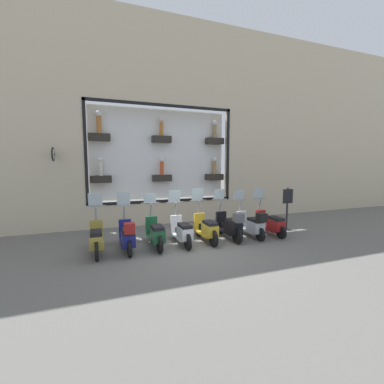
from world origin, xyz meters
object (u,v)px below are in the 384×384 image
(scooter_silver_1, at_px, (252,224))
(scooter_white_4, at_px, (182,231))
(scooter_red_0, at_px, (271,223))
(scooter_olive_7, at_px, (97,239))
(scooter_black_2, at_px, (230,226))
(scooter_yellow_3, at_px, (206,229))
(scooter_navy_6, at_px, (127,236))
(scooter_green_5, at_px, (156,233))
(shop_sign_post, at_px, (287,207))

(scooter_silver_1, xyz_separation_m, scooter_white_4, (0.07, 2.54, -0.03))
(scooter_red_0, relative_size, scooter_olive_7, 0.99)
(scooter_black_2, xyz_separation_m, scooter_yellow_3, (0.06, 0.85, -0.04))
(scooter_red_0, height_order, scooter_black_2, scooter_black_2)
(scooter_black_2, relative_size, scooter_navy_6, 1.01)
(scooter_olive_7, bearing_deg, scooter_green_5, -90.04)
(scooter_white_4, relative_size, scooter_navy_6, 1.00)
(scooter_navy_6, distance_m, scooter_olive_7, 0.85)
(scooter_green_5, bearing_deg, scooter_white_4, -90.07)
(scooter_white_4, xyz_separation_m, scooter_green_5, (0.00, 0.85, 0.01))
(scooter_green_5, height_order, scooter_navy_6, scooter_navy_6)
(scooter_red_0, bearing_deg, scooter_navy_6, 90.68)
(scooter_navy_6, bearing_deg, scooter_olive_7, 85.42)
(scooter_silver_1, bearing_deg, scooter_black_2, 89.01)
(scooter_green_5, bearing_deg, scooter_red_0, -90.08)
(scooter_white_4, bearing_deg, scooter_silver_1, -91.58)
(scooter_red_0, xyz_separation_m, scooter_green_5, (0.01, 4.24, 0.03))
(scooter_black_2, relative_size, scooter_olive_7, 1.00)
(scooter_white_4, relative_size, scooter_green_5, 1.00)
(scooter_green_5, relative_size, shop_sign_post, 1.10)
(scooter_silver_1, height_order, shop_sign_post, shop_sign_post)
(scooter_white_4, bearing_deg, scooter_green_5, 89.93)
(scooter_yellow_3, distance_m, scooter_navy_6, 2.54)
(scooter_olive_7, bearing_deg, scooter_silver_1, -90.81)
(scooter_yellow_3, distance_m, scooter_white_4, 0.85)
(shop_sign_post, bearing_deg, scooter_navy_6, 94.02)
(scooter_black_2, relative_size, scooter_green_5, 1.00)
(scooter_navy_6, height_order, scooter_olive_7, scooter_navy_6)
(scooter_yellow_3, relative_size, shop_sign_post, 1.10)
(scooter_yellow_3, height_order, scooter_olive_7, scooter_yellow_3)
(scooter_silver_1, bearing_deg, scooter_green_5, 88.80)
(scooter_navy_6, bearing_deg, scooter_black_2, -89.83)
(scooter_green_5, distance_m, shop_sign_post, 5.29)
(scooter_yellow_3, xyz_separation_m, shop_sign_post, (0.36, -3.56, 0.44))
(scooter_red_0, height_order, scooter_silver_1, scooter_red_0)
(scooter_silver_1, relative_size, scooter_green_5, 0.99)
(scooter_black_2, distance_m, shop_sign_post, 2.77)
(scooter_yellow_3, xyz_separation_m, scooter_navy_6, (-0.07, 2.54, 0.02))
(scooter_red_0, bearing_deg, scooter_black_2, 91.70)
(scooter_silver_1, distance_m, scooter_navy_6, 4.24)
(scooter_navy_6, bearing_deg, scooter_green_5, -85.50)
(scooter_green_5, xyz_separation_m, scooter_navy_6, (-0.07, 0.85, 0.02))
(scooter_red_0, xyz_separation_m, scooter_olive_7, (0.01, 5.93, 0.03))
(scooter_red_0, distance_m, scooter_silver_1, 0.85)
(scooter_white_4, height_order, shop_sign_post, scooter_white_4)
(scooter_silver_1, bearing_deg, scooter_navy_6, 89.94)
(scooter_silver_1, xyz_separation_m, scooter_olive_7, (0.07, 5.09, -0.02))
(scooter_yellow_3, bearing_deg, scooter_navy_6, 91.57)
(scooter_olive_7, height_order, shop_sign_post, scooter_olive_7)
(scooter_red_0, relative_size, scooter_green_5, 0.99)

